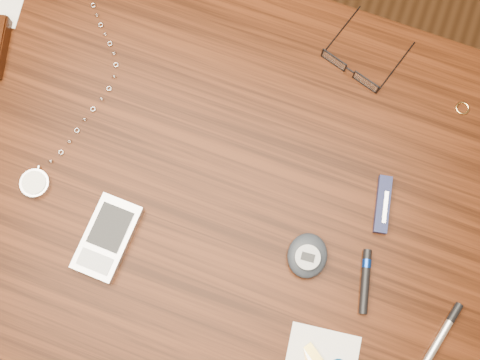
% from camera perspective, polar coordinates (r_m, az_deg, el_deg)
% --- Properties ---
extents(ground, '(3.80, 3.80, 0.00)m').
position_cam_1_polar(ground, '(1.65, -2.64, -5.87)').
color(ground, '#472814').
rests_on(ground, ground).
extents(desk, '(1.00, 0.70, 0.75)m').
position_cam_1_polar(desk, '(1.02, -4.27, -0.58)').
color(desk, '#331508').
rests_on(desk, ground).
extents(eyeglasses, '(0.14, 0.14, 0.02)m').
position_cam_1_polar(eyeglasses, '(0.98, 10.58, 10.37)').
color(eyeglasses, black).
rests_on(eyeglasses, desk).
extents(gold_ring, '(0.03, 0.03, 0.00)m').
position_cam_1_polar(gold_ring, '(1.01, 20.34, 6.41)').
color(gold_ring, '#E9B564').
rests_on(gold_ring, desk).
extents(pocket_watch, '(0.11, 0.34, 0.01)m').
position_cam_1_polar(pocket_watch, '(0.96, -18.49, 0.42)').
color(pocket_watch, silver).
rests_on(pocket_watch, desk).
extents(pda_phone, '(0.07, 0.12, 0.02)m').
position_cam_1_polar(pda_phone, '(0.91, -12.47, -5.35)').
color(pda_phone, '#ADAEB1').
rests_on(pda_phone, desk).
extents(pedometer, '(0.06, 0.07, 0.03)m').
position_cam_1_polar(pedometer, '(0.88, 6.41, -7.14)').
color(pedometer, '#20252C').
rests_on(pedometer, desk).
extents(pocket_knife, '(0.04, 0.09, 0.01)m').
position_cam_1_polar(pocket_knife, '(0.92, 13.39, -2.27)').
color(pocket_knife, '#13173D').
rests_on(pocket_knife, desk).
extents(silver_pen, '(0.04, 0.13, 0.01)m').
position_cam_1_polar(silver_pen, '(0.92, 18.45, -14.02)').
color(silver_pen, silver).
rests_on(silver_pen, desk).
extents(black_blue_pen, '(0.03, 0.09, 0.01)m').
position_cam_1_polar(black_blue_pen, '(0.90, 11.81, -9.18)').
color(black_blue_pen, black).
rests_on(black_blue_pen, desk).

